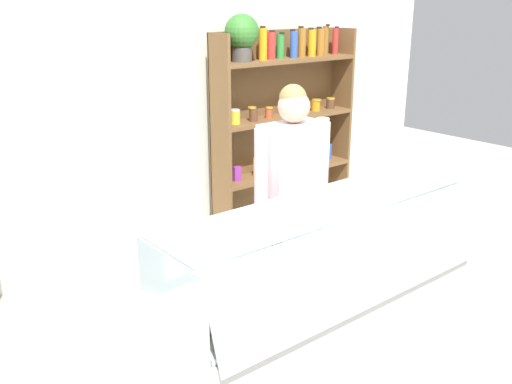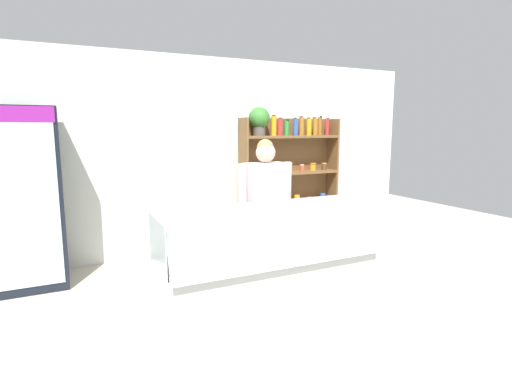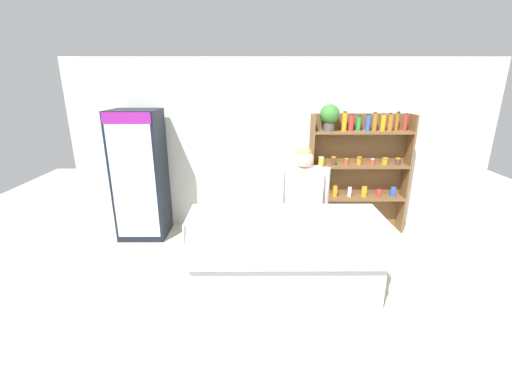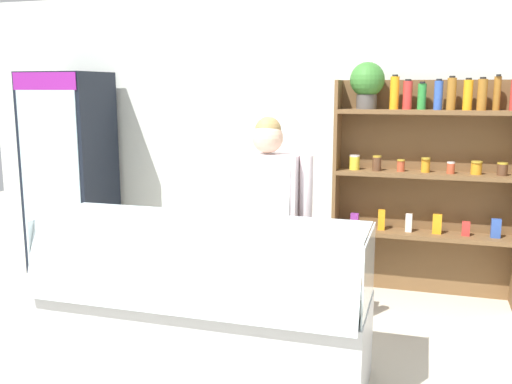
% 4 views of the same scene
% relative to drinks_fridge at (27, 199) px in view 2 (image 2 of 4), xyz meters
% --- Properties ---
extents(ground_plane, '(12.00, 12.00, 0.00)m').
position_rel_drinks_fridge_xyz_m(ground_plane, '(2.21, -1.70, -0.98)').
color(ground_plane, beige).
extents(back_wall, '(6.80, 0.10, 2.70)m').
position_rel_drinks_fridge_xyz_m(back_wall, '(2.21, 0.48, 0.37)').
color(back_wall, silver).
rests_on(back_wall, ground).
extents(drinks_fridge, '(0.71, 0.66, 1.96)m').
position_rel_drinks_fridge_xyz_m(drinks_fridge, '(0.00, 0.00, 0.00)').
color(drinks_fridge, black).
rests_on(drinks_fridge, ground).
extents(shelving_unit, '(1.54, 0.30, 2.03)m').
position_rel_drinks_fridge_xyz_m(shelving_unit, '(3.31, 0.18, 0.19)').
color(shelving_unit, brown).
rests_on(shelving_unit, ground).
extents(deli_display_case, '(2.08, 0.72, 1.01)m').
position_rel_drinks_fridge_xyz_m(deli_display_case, '(2.06, -1.66, -0.67)').
color(deli_display_case, silver).
rests_on(deli_display_case, ground).
extents(shop_clerk, '(0.64, 0.25, 1.62)m').
position_rel_drinks_fridge_xyz_m(shop_clerk, '(2.34, -1.10, -0.02)').
color(shop_clerk, '#383D51').
rests_on(shop_clerk, ground).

